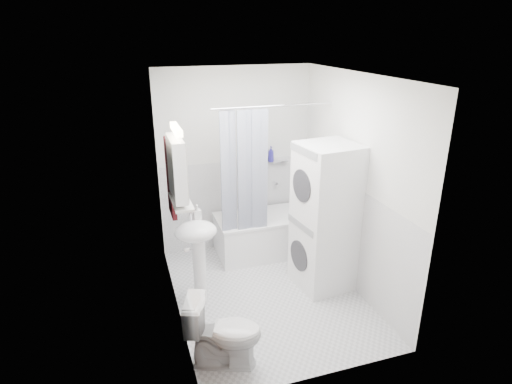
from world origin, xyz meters
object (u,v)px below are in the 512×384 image
object	(u,v)px
washer_dryer	(325,218)
toilet	(224,333)
bathtub	(269,232)
sink	(197,244)

from	to	relation	value
washer_dryer	toilet	xyz separation A→B (m)	(-1.40, -0.91, -0.52)
toilet	washer_dryer	bearing A→B (deg)	-36.85
washer_dryer	toilet	size ratio (longest dim) A/B	2.53
washer_dryer	bathtub	bearing A→B (deg)	103.49
bathtub	sink	size ratio (longest dim) A/B	1.34
bathtub	toilet	distance (m)	2.10
toilet	bathtub	bearing A→B (deg)	-10.33
sink	toilet	distance (m)	1.06
bathtub	washer_dryer	bearing A→B (deg)	-69.81
bathtub	toilet	world-z (taller)	toilet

